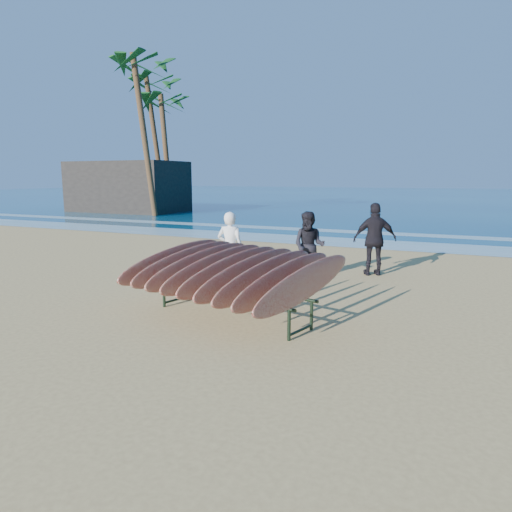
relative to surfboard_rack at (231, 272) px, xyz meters
The scene contains 12 objects.
ground 0.90m from the surfboard_rack, 93.56° to the left, with size 120.00×120.00×0.00m, color tan.
ocean 55.32m from the surfboard_rack, 90.02° to the left, with size 160.00×160.00×0.00m, color navy.
foam_near 10.34m from the surfboard_rack, 90.11° to the left, with size 160.00×160.00×0.00m, color white.
foam_far 13.84m from the surfboard_rack, 90.08° to the left, with size 160.00×160.00×0.00m, color white.
surfboard_rack is the anchor object (origin of this frame).
person_white 2.64m from the surfboard_rack, 117.85° to the left, with size 0.62×0.41×1.71m, color white.
person_dark_a 3.58m from the surfboard_rack, 85.06° to the left, with size 0.81×0.63×1.68m, color black.
person_dark_b 5.02m from the surfboard_rack, 70.31° to the left, with size 1.09×0.45×1.86m, color black.
building 26.98m from the surfboard_rack, 133.38° to the left, with size 8.05×4.47×3.58m, color #2D2823.
palm_left 23.05m from the surfboard_rack, 131.33° to the left, with size 5.20×5.20×9.78m.
palm_mid 26.47m from the surfboard_rack, 127.54° to the left, with size 5.20×5.20×8.32m.
palm_right 28.78m from the surfboard_rack, 128.85° to the left, with size 5.20×5.20×9.82m.
Camera 1 is at (3.67, -7.36, 2.51)m, focal length 32.00 mm.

